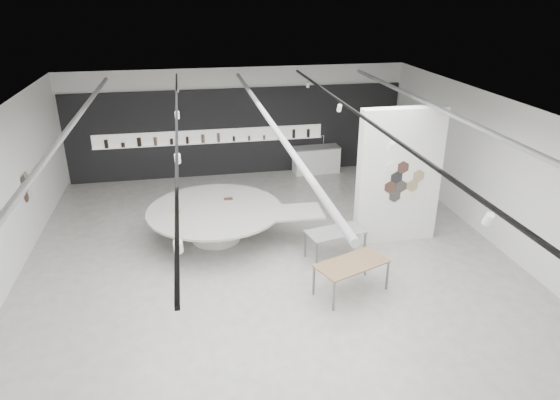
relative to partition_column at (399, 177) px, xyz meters
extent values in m
cube|color=#ACAAA3|center=(-3.50, -1.00, -1.80)|extent=(12.00, 14.00, 0.01)
cube|color=silver|center=(-3.50, -1.00, 2.01)|extent=(12.00, 14.00, 0.01)
cube|color=white|center=(-3.50, 6.01, 0.10)|extent=(12.00, 0.01, 3.80)
cube|color=white|center=(2.50, -1.00, 0.10)|extent=(0.01, 14.00, 3.80)
cylinder|color=#939396|center=(-7.70, -0.50, 1.82)|extent=(0.12, 12.00, 0.12)
cylinder|color=#939396|center=(-3.50, -0.50, 1.82)|extent=(0.12, 12.00, 0.12)
cylinder|color=#939396|center=(0.70, -0.50, 1.82)|extent=(0.12, 12.00, 0.12)
cube|color=black|center=(-5.50, -1.00, 1.90)|extent=(0.05, 13.00, 0.06)
cylinder|color=white|center=(-5.50, -6.00, 1.72)|extent=(0.11, 0.18, 0.21)
cylinder|color=white|center=(-5.50, -2.70, 1.72)|extent=(0.11, 0.18, 0.21)
cylinder|color=white|center=(-5.50, 0.60, 1.72)|extent=(0.11, 0.18, 0.21)
cylinder|color=white|center=(-5.50, 3.90, 1.72)|extent=(0.11, 0.18, 0.21)
cube|color=black|center=(-1.50, -1.00, 1.90)|extent=(0.05, 13.00, 0.06)
cylinder|color=white|center=(-1.50, -6.00, 1.72)|extent=(0.11, 0.18, 0.21)
cylinder|color=white|center=(-1.50, -2.70, 1.72)|extent=(0.11, 0.18, 0.21)
cylinder|color=white|center=(-1.50, 0.60, 1.72)|extent=(0.11, 0.18, 0.21)
cylinder|color=white|center=(-1.50, 3.90, 1.72)|extent=(0.11, 0.18, 0.21)
cylinder|color=#472D23|center=(-9.47, 1.50, -0.45)|extent=(0.03, 0.28, 0.28)
cylinder|color=white|center=(-9.47, 1.76, -0.45)|extent=(0.03, 0.28, 0.28)
cylinder|color=black|center=(-9.47, 1.63, -0.22)|extent=(0.03, 0.28, 0.28)
cylinder|color=white|center=(-9.47, 1.37, -0.22)|extent=(0.03, 0.28, 0.28)
cylinder|color=black|center=(-9.47, 1.50, 0.01)|extent=(0.03, 0.28, 0.28)
cylinder|color=#9D8960|center=(-9.47, 1.76, 0.01)|extent=(0.03, 0.28, 0.28)
cube|color=black|center=(-3.50, 5.94, -0.25)|extent=(11.80, 0.10, 3.10)
cube|color=white|center=(-4.50, 5.87, -0.32)|extent=(8.00, 0.06, 0.46)
cube|color=white|center=(-4.50, 5.81, -0.54)|extent=(8.00, 0.18, 0.02)
cylinder|color=black|center=(-8.03, 5.81, -0.39)|extent=(0.13, 0.13, 0.29)
cylinder|color=black|center=(-7.49, 5.81, -0.46)|extent=(0.13, 0.13, 0.15)
cylinder|color=black|center=(-6.94, 5.81, -0.38)|extent=(0.14, 0.14, 0.30)
cylinder|color=brown|center=(-6.40, 5.81, -0.39)|extent=(0.12, 0.12, 0.29)
cylinder|color=black|center=(-5.86, 5.81, -0.43)|extent=(0.12, 0.12, 0.21)
cylinder|color=black|center=(-5.31, 5.81, -0.41)|extent=(0.10, 0.10, 0.25)
cylinder|color=brown|center=(-4.77, 5.81, -0.38)|extent=(0.12, 0.12, 0.30)
cylinder|color=brown|center=(-4.23, 5.81, -0.38)|extent=(0.10, 0.10, 0.31)
cylinder|color=black|center=(-3.69, 5.81, -0.45)|extent=(0.09, 0.09, 0.17)
cylinder|color=brown|center=(-3.14, 5.81, -0.45)|extent=(0.10, 0.10, 0.16)
cylinder|color=brown|center=(-2.60, 5.81, -0.46)|extent=(0.09, 0.09, 0.15)
cylinder|color=black|center=(-2.06, 5.81, -0.43)|extent=(0.09, 0.09, 0.21)
cylinder|color=black|center=(-1.51, 5.81, -0.38)|extent=(0.11, 0.11, 0.31)
cylinder|color=black|center=(-0.97, 5.81, -0.39)|extent=(0.11, 0.11, 0.29)
cube|color=white|center=(0.00, 0.00, 0.00)|extent=(2.20, 0.35, 3.60)
cylinder|color=black|center=(0.00, -0.19, -0.20)|extent=(0.34, 0.03, 0.34)
cylinder|color=#9D8960|center=(0.30, -0.19, -0.20)|extent=(0.34, 0.03, 0.34)
cylinder|color=#472D23|center=(-0.30, -0.19, -0.20)|extent=(0.34, 0.03, 0.34)
cylinder|color=white|center=(0.15, -0.19, 0.06)|extent=(0.34, 0.03, 0.34)
cylinder|color=black|center=(-0.15, -0.19, 0.06)|extent=(0.34, 0.03, 0.34)
cylinder|color=white|center=(0.15, -0.19, -0.46)|extent=(0.34, 0.03, 0.34)
cylinder|color=black|center=(-0.15, -0.19, -0.46)|extent=(0.34, 0.03, 0.34)
cylinder|color=#9D8960|center=(0.45, -0.19, 0.06)|extent=(0.34, 0.03, 0.34)
cylinder|color=#472D23|center=(0.00, -0.19, 0.32)|extent=(0.34, 0.03, 0.34)
cylinder|color=white|center=(-0.30, -0.19, 0.32)|extent=(0.34, 0.03, 0.34)
cylinder|color=white|center=(-4.73, 0.87, -1.38)|extent=(1.33, 1.33, 0.85)
cylinder|color=#AAA8A0|center=(-4.73, 0.87, -0.92)|extent=(3.70, 3.70, 0.06)
cube|color=#AAA8A0|center=(-2.76, 0.31, -0.92)|extent=(1.62, 1.05, 0.05)
cube|color=#9D8960|center=(-5.73, 0.90, -0.89)|extent=(0.25, 0.19, 0.01)
cube|color=#472D23|center=(-4.32, 1.45, -0.89)|extent=(0.25, 0.19, 0.01)
cube|color=brown|center=(-1.96, -2.26, -1.07)|extent=(1.78, 1.33, 0.03)
cube|color=slate|center=(-2.54, -2.87, -1.44)|extent=(0.05, 0.05, 0.72)
cube|color=slate|center=(-2.80, -2.20, -1.44)|extent=(0.05, 0.05, 0.72)
cube|color=slate|center=(-1.12, -2.32, -1.44)|extent=(0.05, 0.05, 0.72)
cube|color=slate|center=(-1.39, -1.65, -1.44)|extent=(0.05, 0.05, 0.72)
cube|color=gray|center=(-1.86, -0.69, -1.08)|extent=(1.55, 1.01, 0.03)
cube|color=slate|center=(-2.45, -1.14, -1.45)|extent=(0.05, 0.05, 0.71)
cube|color=slate|center=(-2.59, -0.52, -1.45)|extent=(0.05, 0.05, 0.71)
cube|color=slate|center=(-1.13, -0.85, -1.45)|extent=(0.05, 0.05, 0.71)
cube|color=slate|center=(-1.27, -0.23, -1.45)|extent=(0.05, 0.05, 0.71)
cube|color=white|center=(-0.73, 5.51, -1.33)|extent=(1.69, 0.71, 0.93)
cube|color=gray|center=(-0.73, 5.51, -0.85)|extent=(1.73, 0.75, 0.03)
cylinder|color=silver|center=(-0.43, 5.68, -0.65)|extent=(0.03, 0.03, 0.37)
cylinder|color=silver|center=(-0.51, 5.68, -0.47)|extent=(0.17, 0.03, 0.02)
camera|label=1|loc=(-5.30, -11.29, 4.53)|focal=32.00mm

